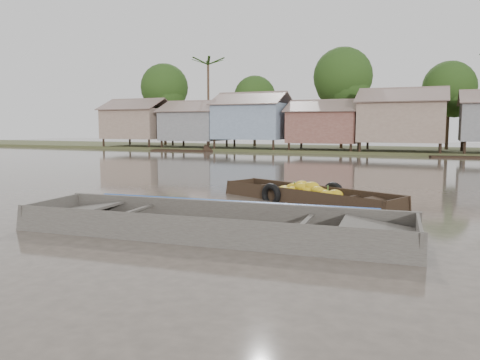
% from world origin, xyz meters
% --- Properties ---
extents(ground, '(120.00, 120.00, 0.00)m').
position_xyz_m(ground, '(0.00, 0.00, 0.00)').
color(ground, '#494138').
rests_on(ground, ground).
extents(riverbank, '(120.00, 12.47, 10.22)m').
position_xyz_m(riverbank, '(3.03, 31.86, 3.07)').
color(riverbank, '#384723').
rests_on(riverbank, ground).
extents(banana_boat, '(6.10, 3.79, 0.85)m').
position_xyz_m(banana_boat, '(1.46, 3.12, 0.18)').
color(banana_boat, black).
rests_on(banana_boat, ground).
extents(viewer_boat, '(8.66, 2.81, 0.69)m').
position_xyz_m(viewer_boat, '(0.75, -1.92, 0.08)').
color(viewer_boat, '#3F3A36').
rests_on(viewer_boat, ground).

